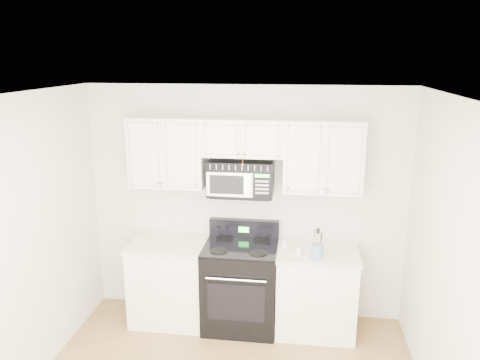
# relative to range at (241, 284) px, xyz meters

# --- Properties ---
(room) EXTENTS (3.51, 3.51, 2.61)m
(room) POSITION_rel_range_xyz_m (0.01, -1.42, 0.82)
(room) COLOR olive
(room) RESTS_ON ground
(base_cabinet_left) EXTENTS (0.86, 0.65, 0.92)m
(base_cabinet_left) POSITION_rel_range_xyz_m (-0.79, 0.02, -0.06)
(base_cabinet_left) COLOR beige
(base_cabinet_left) RESTS_ON ground
(base_cabinet_right) EXTENTS (0.86, 0.65, 0.92)m
(base_cabinet_right) POSITION_rel_range_xyz_m (0.81, 0.02, -0.06)
(base_cabinet_right) COLOR beige
(base_cabinet_right) RESTS_ON ground
(range) EXTENTS (0.78, 0.71, 1.13)m
(range) POSITION_rel_range_xyz_m (0.00, 0.00, 0.00)
(range) COLOR black
(range) RESTS_ON ground
(upper_cabinets) EXTENTS (2.44, 0.37, 0.75)m
(upper_cabinets) POSITION_rel_range_xyz_m (0.01, 0.16, 1.45)
(upper_cabinets) COLOR beige
(upper_cabinets) RESTS_ON ground
(microwave) EXTENTS (0.69, 0.39, 0.38)m
(microwave) POSITION_rel_range_xyz_m (-0.02, 0.15, 1.16)
(microwave) COLOR black
(microwave) RESTS_ON ground
(utensil_crock) EXTENTS (0.12, 0.12, 0.32)m
(utensil_crock) POSITION_rel_range_xyz_m (0.80, -0.19, 0.52)
(utensil_crock) COLOR slate
(utensil_crock) RESTS_ON base_cabinet_right
(shaker_salt) EXTENTS (0.04, 0.04, 0.10)m
(shaker_salt) POSITION_rel_range_xyz_m (0.46, 0.04, 0.49)
(shaker_salt) COLOR white
(shaker_salt) RESTS_ON base_cabinet_right
(shaker_pepper) EXTENTS (0.05, 0.05, 0.11)m
(shaker_pepper) POSITION_rel_range_xyz_m (0.61, -0.13, 0.49)
(shaker_pepper) COLOR white
(shaker_pepper) RESTS_ON base_cabinet_right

